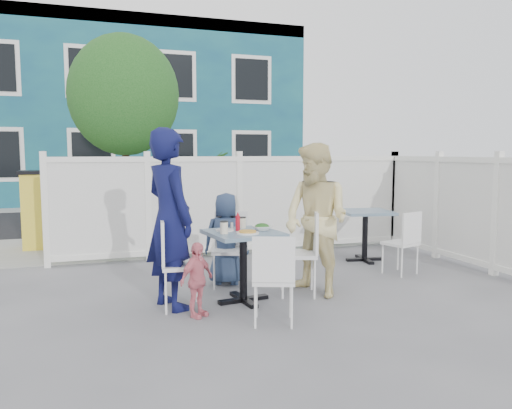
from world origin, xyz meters
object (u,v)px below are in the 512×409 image
object	(u,v)px
boy	(226,239)
utility_cabinet	(45,211)
chair_right	(305,246)
chair_back	(231,243)
toddler	(197,280)
main_table	(243,247)
chair_near	(274,273)
man	(170,219)
chair_left	(174,257)
woman	(316,220)
spare_table	(365,222)

from	to	relation	value
boy	utility_cabinet	bearing A→B (deg)	-32.85
utility_cabinet	chair_right	distance (m)	5.10
chair_back	toddler	xyz separation A→B (m)	(-0.66, -1.09, -0.15)
main_table	chair_near	distance (m)	0.84
chair_right	chair_near	size ratio (longest dim) A/B	1.11
chair_near	man	world-z (taller)	man
chair_left	woman	size ratio (longest dim) A/B	0.54
main_table	toddler	bearing A→B (deg)	-149.72
main_table	chair_back	bearing A→B (deg)	85.42
spare_table	chair_right	xyz separation A→B (m)	(-1.62, -1.39, -0.03)
man	boy	distance (m)	1.17
boy	chair_left	bearing A→B (deg)	66.84
main_table	chair_near	bearing A→B (deg)	-86.80
chair_back	man	size ratio (longest dim) A/B	0.48
chair_back	boy	world-z (taller)	boy
chair_left	man	distance (m)	0.41
man	woman	xyz separation A→B (m)	(1.68, -0.06, -0.07)
chair_near	boy	size ratio (longest dim) A/B	0.76
main_table	toddler	size ratio (longest dim) A/B	1.10
chair_left	chair_back	distance (m)	1.12
utility_cabinet	toddler	distance (m)	4.77
chair_right	chair_back	distance (m)	1.00
chair_left	toddler	distance (m)	0.42
main_table	boy	bearing A→B (deg)	88.61
chair_right	toddler	bearing A→B (deg)	126.23
woman	boy	world-z (taller)	woman
main_table	woman	xyz separation A→B (m)	(0.88, -0.00, 0.27)
chair_back	chair_near	size ratio (longest dim) A/B	1.04
main_table	man	bearing A→B (deg)	175.60
spare_table	woman	size ratio (longest dim) A/B	0.47
chair_back	chair_near	xyz separation A→B (m)	(-0.01, -1.58, -0.02)
boy	spare_table	bearing A→B (deg)	-143.86
chair_back	man	world-z (taller)	man
chair_back	toddler	world-z (taller)	chair_back
spare_table	toddler	xyz separation A→B (m)	(-2.99, -1.78, -0.22)
chair_back	woman	world-z (taller)	woman
chair_left	boy	world-z (taller)	boy
chair_right	man	world-z (taller)	man
spare_table	boy	bearing A→B (deg)	-165.16
chair_back	chair_left	bearing A→B (deg)	62.71
utility_cabinet	spare_table	xyz separation A→B (m)	(4.74, -2.65, -0.04)
chair_near	utility_cabinet	bearing A→B (deg)	136.38
spare_table	boy	xyz separation A→B (m)	(-2.37, -0.63, -0.02)
main_table	chair_right	size ratio (longest dim) A/B	0.86
spare_table	chair_right	distance (m)	2.13
utility_cabinet	man	distance (m)	4.32
man	boy	bearing A→B (deg)	-69.11
main_table	chair_right	xyz separation A→B (m)	(0.77, 0.04, -0.04)
man	boy	xyz separation A→B (m)	(0.82, 0.74, -0.38)
chair_near	boy	xyz separation A→B (m)	(-0.03, 1.64, 0.07)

